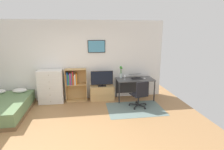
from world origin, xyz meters
TOP-DOWN VIEW (x-y plane):
  - ground_plane at (0.00, 0.00)m, footprint 7.20×7.20m
  - wall_back_with_posters at (0.00, 2.43)m, footprint 6.12×0.09m
  - area_rug at (1.81, 1.22)m, footprint 1.70×1.20m
  - bed at (-2.09, 1.38)m, footprint 1.46×1.99m
  - dresser at (-0.82, 2.15)m, footprint 0.79×0.46m
  - bookshelf at (-0.07, 2.22)m, footprint 0.70×0.30m
  - tv_stand at (0.88, 2.17)m, footprint 0.82×0.41m
  - television at (0.88, 2.15)m, footprint 0.76×0.16m
  - desk at (2.01, 2.13)m, footprint 1.27×0.65m
  - office_chair at (1.97, 1.31)m, footprint 0.58×0.57m
  - laptop at (2.05, 2.12)m, footprint 0.42×0.45m
  - computer_mouse at (2.34, 1.99)m, footprint 0.06×0.10m
  - bamboo_vase at (1.55, 2.26)m, footprint 0.10×0.09m
  - wine_glass at (1.63, 1.98)m, footprint 0.07×0.07m

SIDE VIEW (x-z plane):
  - ground_plane at x=0.00m, z-range 0.00..0.00m
  - area_rug at x=1.81m, z-range 0.00..0.01m
  - bed at x=-2.09m, z-range -0.06..0.49m
  - tv_stand at x=0.88m, z-range 0.00..0.50m
  - office_chair at x=1.97m, z-range 0.03..0.89m
  - dresser at x=-0.82m, z-range 0.00..1.11m
  - desk at x=2.01m, z-range 0.24..0.98m
  - bookshelf at x=-0.07m, z-range 0.10..1.22m
  - computer_mouse at x=2.34m, z-range 0.74..0.77m
  - television at x=0.88m, z-range 0.49..1.02m
  - laptop at x=2.05m, z-range 0.72..0.89m
  - wine_glass at x=1.63m, z-range 0.78..0.96m
  - bamboo_vase at x=1.55m, z-range 0.74..1.16m
  - wall_back_with_posters at x=0.00m, z-range 0.00..2.70m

